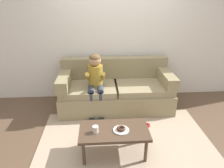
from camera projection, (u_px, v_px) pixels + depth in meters
ground at (123, 132)px, 3.33m from camera, size 10.00×10.00×0.00m
wall_back at (116, 30)px, 4.05m from camera, size 8.00×0.10×2.80m
area_rug at (125, 141)px, 3.10m from camera, size 2.56×1.68×0.01m
couch at (116, 91)px, 3.96m from camera, size 2.08×0.90×0.91m
coffee_table at (114, 132)px, 2.74m from camera, size 0.92×0.50×0.40m
person_child at (96, 79)px, 3.62m from camera, size 0.34×0.58×1.10m
plate at (121, 130)px, 2.70m from camera, size 0.21×0.21×0.01m
donut at (121, 128)px, 2.69m from camera, size 0.15×0.15×0.04m
mug at (95, 129)px, 2.65m from camera, size 0.08×0.08×0.09m
toy_controller at (143, 126)px, 3.44m from camera, size 0.23×0.09×0.05m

